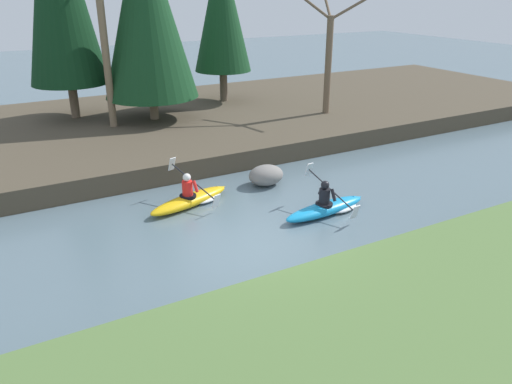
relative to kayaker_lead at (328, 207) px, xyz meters
name	(u,v)px	position (x,y,z in m)	size (l,w,h in m)	color
ground_plane	(252,248)	(-2.80, -0.71, -0.20)	(90.00, 90.00, 0.00)	slate
riverbank_near	(419,379)	(-2.80, -6.06, 0.12)	(44.00, 6.51, 0.64)	#56753D
riverbank_far	(128,130)	(-2.80, 9.98, 0.15)	(44.00, 11.70, 0.69)	#4C4233
conifer_tree_left	(146,8)	(-1.66, 9.93, 4.84)	(3.75, 3.75, 7.78)	#7A664C
conifer_tree_mid_left	(222,7)	(2.41, 11.69, 4.73)	(2.64, 2.64, 7.08)	brown
bare_tree_mid_upstream	(105,47)	(-3.43, 9.64, 3.54)	(3.56, 3.52, 6.47)	#7A664C
bare_tree_mid_downstream	(329,53)	(5.27, 7.36, 3.02)	(2.98, 2.95, 5.36)	brown
kayaker_lead	(328,207)	(0.00, 0.00, 0.00)	(2.79, 2.07, 1.20)	#1993D6
kayaker_middle	(193,198)	(-3.07, 2.38, 0.00)	(2.76, 2.02, 1.20)	yellow
boulder_midstream	(266,175)	(-0.44, 2.69, 0.13)	(1.14, 0.90, 0.65)	gray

